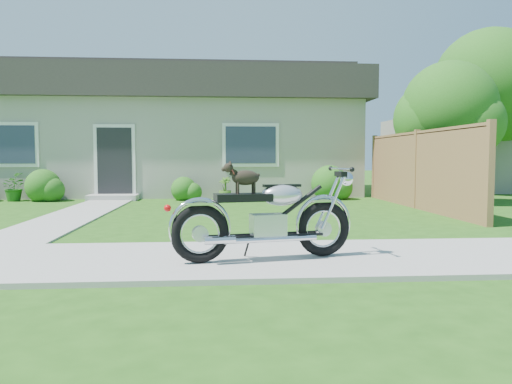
# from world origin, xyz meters

# --- Properties ---
(ground) EXTENTS (80.00, 80.00, 0.00)m
(ground) POSITION_xyz_m (0.00, 0.00, 0.00)
(ground) COLOR #235114
(ground) RESTS_ON ground
(sidewalk) EXTENTS (24.00, 2.20, 0.04)m
(sidewalk) POSITION_xyz_m (0.00, 0.00, 0.02)
(sidewalk) COLOR #9E9B93
(sidewalk) RESTS_ON ground
(walkway) EXTENTS (1.20, 8.00, 0.03)m
(walkway) POSITION_xyz_m (-1.50, 5.00, 0.01)
(walkway) COLOR #9E9B93
(walkway) RESTS_ON ground
(house) EXTENTS (12.60, 7.03, 4.50)m
(house) POSITION_xyz_m (-0.00, 11.99, 2.16)
(house) COLOR #A8A298
(house) RESTS_ON ground
(fence) EXTENTS (0.12, 6.62, 1.90)m
(fence) POSITION_xyz_m (6.30, 5.75, 0.94)
(fence) COLOR olive
(fence) RESTS_ON ground
(tree_near) EXTENTS (2.52, 2.45, 3.75)m
(tree_near) POSITION_xyz_m (7.70, 6.76, 2.40)
(tree_near) COLOR #3D2B1C
(tree_near) RESTS_ON ground
(tree_far) EXTENTS (3.50, 3.50, 5.37)m
(tree_far) POSITION_xyz_m (10.38, 9.64, 3.45)
(tree_far) COLOR #3D2B1C
(tree_far) RESTS_ON ground
(shrub_row) EXTENTS (11.15, 1.08, 1.08)m
(shrub_row) POSITION_xyz_m (-0.38, 8.50, 0.42)
(shrub_row) COLOR #265E19
(shrub_row) RESTS_ON ground
(potted_plant_left) EXTENTS (0.94, 0.95, 0.80)m
(potted_plant_left) POSITION_xyz_m (-4.26, 8.55, 0.40)
(potted_plant_left) COLOR #215F19
(potted_plant_left) RESTS_ON ground
(potted_plant_right) EXTENTS (0.50, 0.50, 0.67)m
(potted_plant_right) POSITION_xyz_m (1.72, 8.55, 0.33)
(potted_plant_right) COLOR #325D19
(potted_plant_right) RESTS_ON ground
(motorcycle_with_dog) EXTENTS (2.21, 0.74, 1.13)m
(motorcycle_with_dog) POSITION_xyz_m (2.09, -0.19, 0.54)
(motorcycle_with_dog) COLOR black
(motorcycle_with_dog) RESTS_ON sidewalk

